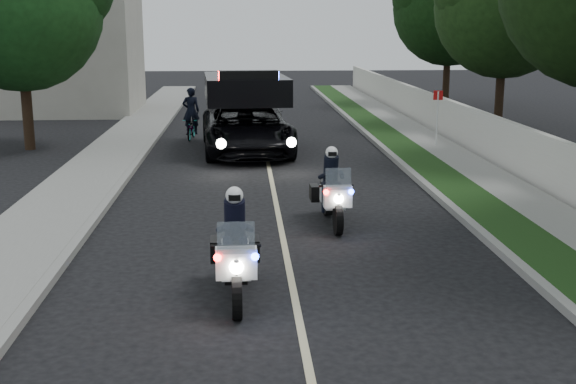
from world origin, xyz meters
name	(u,v)px	position (x,y,z in m)	size (l,w,h in m)	color
ground	(294,295)	(0.00, 0.00, 0.00)	(120.00, 120.00, 0.00)	black
curb_right	(407,169)	(4.10, 10.00, 0.07)	(0.20, 60.00, 0.15)	gray
grass_verge	(430,169)	(4.80, 10.00, 0.08)	(1.20, 60.00, 0.16)	#193814
sidewalk_right	(473,168)	(6.10, 10.00, 0.08)	(1.40, 60.00, 0.16)	gray
property_wall	(507,146)	(7.10, 10.00, 0.75)	(0.22, 60.00, 1.50)	beige
curb_left	(130,173)	(-4.10, 10.00, 0.07)	(0.20, 60.00, 0.15)	gray
sidewalk_left	(92,173)	(-5.20, 10.00, 0.08)	(2.00, 60.00, 0.16)	gray
building_far	(53,41)	(-10.00, 26.00, 3.50)	(8.00, 6.00, 7.00)	#A8A396
lane_marking	(270,173)	(0.00, 10.00, 0.00)	(0.12, 50.00, 0.01)	#BFB78C
police_moto_left	(236,297)	(-0.94, 0.00, 0.00)	(0.74, 2.11, 1.79)	silver
police_moto_right	(332,224)	(1.13, 4.28, 0.00)	(0.71, 2.02, 1.71)	white
police_suv	(247,152)	(-0.66, 13.70, 0.00)	(2.91, 6.29, 3.06)	black
bicycle	(192,139)	(-2.74, 16.77, 0.00)	(0.53, 1.52, 0.80)	black
cyclist	(192,139)	(-2.74, 16.77, 0.00)	(0.64, 0.43, 1.78)	black
sign_post	(436,149)	(6.00, 13.89, 0.00)	(0.33, 0.33, 2.13)	red
tree_right_d	(497,128)	(10.07, 19.16, 0.00)	(5.80, 5.80, 9.66)	#1D3D14
tree_right_e	(445,106)	(10.16, 27.71, 0.00)	(5.95, 5.95, 9.92)	black
tree_left_near	(30,149)	(-8.28, 14.80, 0.00)	(5.64, 5.64, 9.40)	#164317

